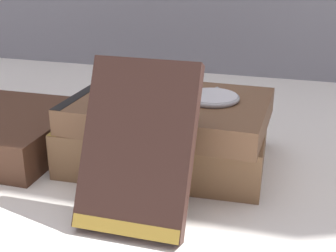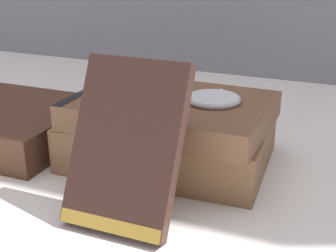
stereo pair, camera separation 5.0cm
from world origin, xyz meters
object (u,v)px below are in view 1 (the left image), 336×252
Objects in this scene: reading_glasses at (142,113)px; book_flat_bottom at (162,140)px; book_leaning_front at (137,152)px; pocket_watch at (212,97)px; book_flat_top at (165,110)px.

book_flat_bottom is at bearing -48.08° from reading_glasses.
reading_glasses is (-0.09, 0.27, -0.07)m from book_leaning_front.
book_leaning_front is 2.30× the size of pocket_watch.
book_leaning_front is at bearing -83.96° from book_flat_top.
book_flat_bottom is 0.04m from book_flat_top.
reading_glasses is (-0.13, 0.14, -0.08)m from pocket_watch.
book_flat_top is at bearing -56.06° from book_flat_bottom.
book_flat_top is 0.18m from reading_glasses.
book_flat_top is 2.00× the size of reading_glasses.
pocket_watch reaches higher than book_flat_top.
book_flat_bottom is 0.13m from book_leaning_front.
book_flat_bottom is 0.16m from reading_glasses.
book_flat_bottom is 1.58× the size of book_leaning_front.
book_flat_bottom is at bearing 179.29° from pocket_watch.
book_flat_bottom is at bearing 127.84° from book_flat_top.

